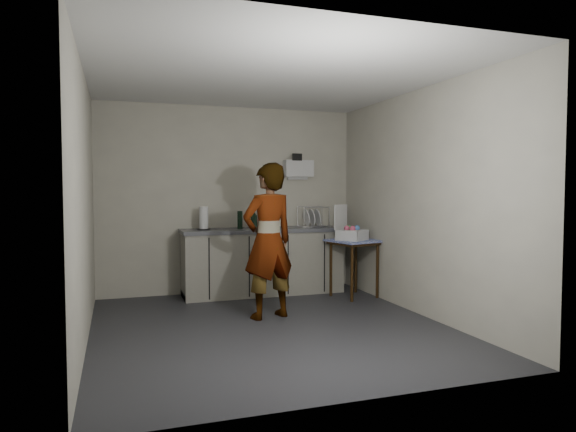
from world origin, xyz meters
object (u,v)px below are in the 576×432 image
object	(u,v)px
bakery_box	(351,232)
soda_can	(255,224)
soap_bottle	(254,219)
paper_towel	(204,219)
dish_rack	(313,222)
kitchen_counter	(263,263)
side_table	(354,247)
standing_man	(268,241)
dark_bottle	(240,220)

from	to	relation	value
bakery_box	soda_can	bearing A→B (deg)	115.68
soap_bottle	paper_towel	distance (m)	0.68
dish_rack	soap_bottle	bearing A→B (deg)	-171.37
kitchen_counter	side_table	world-z (taller)	kitchen_counter
side_table	kitchen_counter	bearing A→B (deg)	136.85
kitchen_counter	bakery_box	xyz separation A→B (m)	(1.04, -0.61, 0.45)
soda_can	paper_towel	xyz separation A→B (m)	(-0.71, -0.02, 0.08)
kitchen_counter	standing_man	bearing A→B (deg)	-103.22
side_table	soda_can	distance (m)	1.38
soda_can	dark_bottle	distance (m)	0.22
side_table	paper_towel	world-z (taller)	paper_towel
dark_bottle	dish_rack	xyz separation A→B (m)	(1.08, 0.05, -0.05)
soda_can	bakery_box	xyz separation A→B (m)	(1.15, -0.62, -0.10)
standing_man	dark_bottle	xyz separation A→B (m)	(-0.02, 1.31, 0.16)
soda_can	bakery_box	distance (m)	1.31
soap_bottle	kitchen_counter	bearing A→B (deg)	29.70
kitchen_counter	soap_bottle	distance (m)	0.64
kitchen_counter	soap_bottle	world-z (taller)	soap_bottle
side_table	standing_man	xyz separation A→B (m)	(-1.41, -0.71, 0.20)
side_table	standing_man	bearing A→B (deg)	-167.68
soap_bottle	bakery_box	xyz separation A→B (m)	(1.19, -0.53, -0.16)
standing_man	paper_towel	xyz separation A→B (m)	(-0.51, 1.30, 0.18)
bakery_box	kitchen_counter	bearing A→B (deg)	113.58
paper_towel	dish_rack	size ratio (longest dim) A/B	0.73
dark_bottle	dish_rack	world-z (taller)	dish_rack
paper_towel	dish_rack	xyz separation A→B (m)	(1.58, 0.06, -0.08)
side_table	paper_towel	bearing A→B (deg)	148.39
kitchen_counter	dish_rack	xyz separation A→B (m)	(0.76, 0.05, 0.55)
side_table	dark_bottle	xyz separation A→B (m)	(-1.42, 0.60, 0.36)
kitchen_counter	bakery_box	world-z (taller)	bakery_box
bakery_box	side_table	bearing A→B (deg)	-23.66
soda_can	side_table	bearing A→B (deg)	-26.72
paper_towel	kitchen_counter	bearing A→B (deg)	0.74
side_table	standing_man	world-z (taller)	standing_man
paper_towel	soap_bottle	bearing A→B (deg)	-6.33
kitchen_counter	dish_rack	distance (m)	0.94
kitchen_counter	standing_man	size ratio (longest dim) A/B	1.29
dish_rack	bakery_box	world-z (taller)	bakery_box
dark_bottle	paper_towel	world-z (taller)	paper_towel
dish_rack	bakery_box	bearing A→B (deg)	-66.99
kitchen_counter	dish_rack	bearing A→B (deg)	3.98
soap_bottle	dark_bottle	distance (m)	0.19
standing_man	soda_can	size ratio (longest dim) A/B	13.34
side_table	soda_can	world-z (taller)	soda_can
kitchen_counter	dark_bottle	bearing A→B (deg)	-179.78
standing_man	dark_bottle	bearing A→B (deg)	-105.26
dark_bottle	bakery_box	bearing A→B (deg)	-24.14
side_table	dish_rack	world-z (taller)	dish_rack
kitchen_counter	paper_towel	distance (m)	1.03
soap_bottle	soda_can	bearing A→B (deg)	65.72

